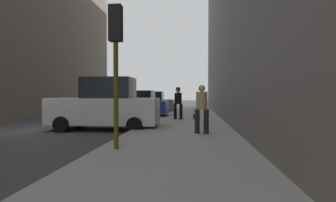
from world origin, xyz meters
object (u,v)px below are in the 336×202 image
parked_white_van (106,106)px  pedestrian_in_tan_coat (202,106)px  parked_blue_sedan (137,105)px  fire_hydrant (164,110)px  pedestrian_with_fedora (178,102)px  traffic_light (116,45)px  duffel_bag (196,116)px  parked_gray_coupe (150,102)px

parked_white_van → pedestrian_in_tan_coat: 4.41m
parked_blue_sedan → parked_white_van: bearing=-90.0°
parked_blue_sedan → fire_hydrant: (1.80, -0.06, -0.35)m
parked_white_van → pedestrian_with_fedora: 4.61m
parked_white_van → parked_blue_sedan: size_ratio=1.09×
traffic_light → pedestrian_in_tan_coat: bearing=52.0°
traffic_light → parked_white_van: bearing=112.2°
parked_blue_sedan → traffic_light: traffic_light is taller
fire_hydrant → duffel_bag: fire_hydrant is taller
parked_blue_sedan → parked_gray_coupe: same height
traffic_light → duffel_bag: size_ratio=8.18×
parked_blue_sedan → traffic_light: 10.99m
fire_hydrant → traffic_light: bearing=-89.7°
pedestrian_in_tan_coat → parked_blue_sedan: bearing=117.5°
duffel_bag → parked_blue_sedan: bearing=150.0°
parked_gray_coupe → pedestrian_with_fedora: (2.90, -7.76, 0.29)m
pedestrian_with_fedora → pedestrian_in_tan_coat: size_ratio=1.04×
parked_blue_sedan → pedestrian_in_tan_coat: 8.82m
pedestrian_with_fedora → duffel_bag: bearing=16.1°
parked_blue_sedan → duffel_bag: bearing=-30.0°
fire_hydrant → traffic_light: 10.84m
traffic_light → pedestrian_with_fedora: 8.35m
parked_white_van → parked_gray_coupe: parked_white_van is taller
pedestrian_in_tan_coat → parked_gray_coupe: bearing=107.3°
parked_blue_sedan → fire_hydrant: bearing=-2.0°
parked_blue_sedan → pedestrian_with_fedora: (2.90, -2.54, 0.29)m
parked_blue_sedan → pedestrian_in_tan_coat: bearing=-62.5°
parked_gray_coupe → pedestrian_in_tan_coat: 13.67m
parked_gray_coupe → fire_hydrant: bearing=-71.2°
parked_blue_sedan → duffel_bag: parked_blue_sedan is taller
parked_blue_sedan → traffic_light: bearing=-80.1°
parked_white_van → parked_gray_coupe: 11.35m
parked_white_van → parked_blue_sedan: 6.12m
parked_gray_coupe → pedestrian_in_tan_coat: (4.07, -13.04, 0.26)m
parked_gray_coupe → duffel_bag: 8.45m
pedestrian_in_tan_coat → duffel_bag: size_ratio=3.89×
duffel_bag → parked_white_van: bearing=-135.2°
parked_blue_sedan → pedestrian_in_tan_coat: size_ratio=2.48×
fire_hydrant → duffel_bag: 3.04m
parked_blue_sedan → pedestrian_with_fedora: 3.87m
fire_hydrant → parked_gray_coupe: bearing=108.8°
parked_white_van → traffic_light: (1.85, -4.54, 1.73)m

